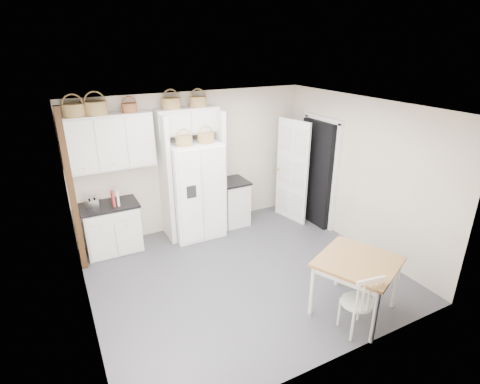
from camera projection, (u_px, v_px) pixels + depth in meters
floor at (243, 274)px, 5.92m from camera, size 4.50×4.50×0.00m
ceiling at (244, 108)px, 4.95m from camera, size 4.50×4.50×0.00m
wall_back at (194, 162)px, 7.08m from camera, size 4.50×0.00×4.50m
wall_left at (78, 232)px, 4.47m from camera, size 0.00×4.00×4.00m
wall_right at (359, 174)px, 6.40m from camera, size 0.00×4.00×4.00m
refrigerator at (195, 190)px, 6.85m from camera, size 0.92×0.74×1.77m
base_cab_left at (112, 229)px, 6.45m from camera, size 0.90×0.57×0.83m
base_cab_right at (233, 203)px, 7.44m from camera, size 0.49×0.59×0.86m
dining_table at (355, 286)px, 4.97m from camera, size 1.26×1.26×0.79m
windsor_chair at (358, 302)px, 4.61m from camera, size 0.48×0.45×0.87m
counter_left at (109, 206)px, 6.29m from camera, size 0.94×0.61×0.04m
counter_right at (233, 181)px, 7.28m from camera, size 0.53×0.63×0.04m
toaster at (93, 204)px, 6.12m from camera, size 0.25×0.19×0.16m
cookbook_red at (113, 199)px, 6.20m from camera, size 0.04×0.16×0.25m
cookbook_cream at (118, 198)px, 6.23m from camera, size 0.05×0.17×0.25m
basket_upper_a at (74, 110)px, 5.67m from camera, size 0.34×0.34×0.19m
basket_upper_b at (96, 108)px, 5.81m from camera, size 0.35×0.35×0.21m
basket_upper_c at (129, 108)px, 6.04m from camera, size 0.25×0.25×0.14m
basket_bridge_a at (171, 103)px, 6.33m from camera, size 0.32×0.32×0.18m
basket_bridge_b at (198, 102)px, 6.54m from camera, size 0.31×0.31×0.18m
basket_fridge_a at (184, 141)px, 6.33m from camera, size 0.29×0.29×0.16m
basket_fridge_b at (206, 138)px, 6.50m from camera, size 0.30×0.30×0.16m
upper_cabinet at (109, 142)px, 6.07m from camera, size 1.40×0.34×0.90m
bridge_cabinet at (187, 120)px, 6.57m from camera, size 1.12×0.34×0.45m
fridge_panel_left at (166, 179)px, 6.61m from camera, size 0.08×0.60×2.30m
fridge_panel_right at (218, 171)px, 7.04m from camera, size 0.08×0.60×2.30m
trim_post at (72, 193)px, 5.60m from camera, size 0.09×0.09×2.60m
doorway_void at (317, 174)px, 7.29m from camera, size 0.18×0.85×2.05m
door_slab at (292, 171)px, 7.41m from camera, size 0.21×0.79×2.05m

